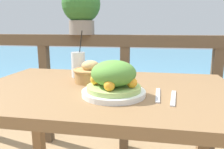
{
  "coord_description": "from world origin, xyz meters",
  "views": [
    {
      "loc": [
        0.19,
        -0.9,
        1.01
      ],
      "look_at": [
        0.04,
        -0.01,
        0.81
      ],
      "focal_mm": 35.0,
      "sensor_mm": 36.0,
      "label": 1
    }
  ],
  "objects_px": {
    "potted_plant": "(81,7)",
    "bread_basket": "(91,73)",
    "salad_plate": "(114,80)",
    "drink_glass": "(78,64)"
  },
  "relations": [
    {
      "from": "potted_plant",
      "to": "bread_basket",
      "type": "bearing_deg",
      "value": -69.53
    },
    {
      "from": "drink_glass",
      "to": "potted_plant",
      "type": "xyz_separation_m",
      "value": [
        -0.17,
        0.6,
        0.35
      ]
    },
    {
      "from": "bread_basket",
      "to": "potted_plant",
      "type": "xyz_separation_m",
      "value": [
        -0.26,
        0.7,
        0.37
      ]
    },
    {
      "from": "salad_plate",
      "to": "potted_plant",
      "type": "height_order",
      "value": "potted_plant"
    },
    {
      "from": "salad_plate",
      "to": "bread_basket",
      "type": "height_order",
      "value": "salad_plate"
    },
    {
      "from": "drink_glass",
      "to": "potted_plant",
      "type": "relative_size",
      "value": 0.63
    },
    {
      "from": "potted_plant",
      "to": "drink_glass",
      "type": "bearing_deg",
      "value": -74.44
    },
    {
      "from": "drink_glass",
      "to": "bread_basket",
      "type": "relative_size",
      "value": 1.47
    },
    {
      "from": "salad_plate",
      "to": "drink_glass",
      "type": "xyz_separation_m",
      "value": [
        -0.24,
        0.29,
        0.01
      ]
    },
    {
      "from": "salad_plate",
      "to": "bread_basket",
      "type": "relative_size",
      "value": 1.49
    }
  ]
}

